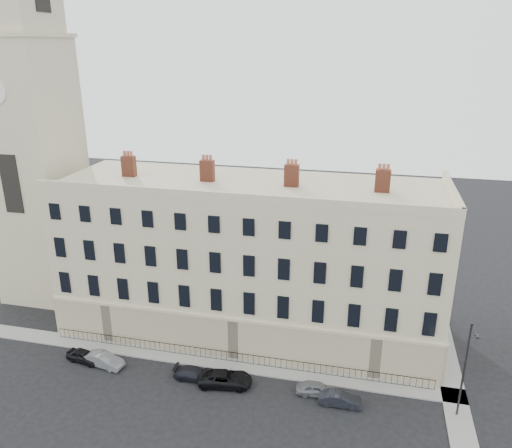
# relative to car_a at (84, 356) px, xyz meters

# --- Properties ---
(ground) EXTENTS (160.00, 160.00, 0.00)m
(ground) POSITION_rel_car_a_xyz_m (19.10, -2.46, -0.57)
(ground) COLOR black
(ground) RESTS_ON ground
(terrace) EXTENTS (36.22, 12.22, 17.00)m
(terrace) POSITION_rel_car_a_xyz_m (13.13, 9.51, 6.93)
(terrace) COLOR beige
(terrace) RESTS_ON ground
(church_tower) EXTENTS (8.00, 8.13, 44.00)m
(church_tower) POSITION_rel_car_a_xyz_m (-10.90, 11.53, 18.09)
(church_tower) COLOR beige
(church_tower) RESTS_ON ground
(pavement_terrace) EXTENTS (48.00, 2.00, 0.12)m
(pavement_terrace) POSITION_rel_car_a_xyz_m (9.10, 2.54, -0.51)
(pavement_terrace) COLOR gray
(pavement_terrace) RESTS_ON ground
(pavement_east_return) EXTENTS (2.00, 24.00, 0.12)m
(pavement_east_return) POSITION_rel_car_a_xyz_m (32.10, 5.54, -0.51)
(pavement_east_return) COLOR gray
(pavement_east_return) RESTS_ON ground
(railings) EXTENTS (35.00, 0.04, 0.96)m
(railings) POSITION_rel_car_a_xyz_m (13.10, 2.94, -0.02)
(railings) COLOR black
(railings) RESTS_ON ground
(car_a) EXTENTS (3.51, 1.86, 1.14)m
(car_a) POSITION_rel_car_a_xyz_m (0.00, 0.00, 0.00)
(car_a) COLOR black
(car_a) RESTS_ON ground
(car_b) EXTENTS (3.88, 1.90, 1.23)m
(car_b) POSITION_rel_car_a_xyz_m (2.10, -0.19, 0.04)
(car_b) COLOR slate
(car_b) RESTS_ON ground
(car_c) EXTENTS (3.74, 1.56, 1.08)m
(car_c) POSITION_rel_car_a_xyz_m (10.67, -0.13, -0.03)
(car_c) COLOR black
(car_c) RESTS_ON ground
(car_d) EXTENTS (4.82, 2.74, 1.27)m
(car_d) POSITION_rel_car_a_xyz_m (13.41, -0.28, 0.06)
(car_d) COLOR black
(car_d) RESTS_ON ground
(car_e) EXTENTS (3.45, 1.59, 1.15)m
(car_e) POSITION_rel_car_a_xyz_m (21.07, 0.25, 0.00)
(car_e) COLOR gray
(car_e) RESTS_ON ground
(car_f) EXTENTS (3.40, 1.28, 1.11)m
(car_f) POSITION_rel_car_a_xyz_m (23.04, -0.59, -0.01)
(car_f) COLOR black
(car_f) RESTS_ON ground
(streetlamp) EXTENTS (0.34, 1.78, 8.21)m
(streetlamp) POSITION_rel_car_a_xyz_m (32.01, 0.17, 3.98)
(streetlamp) COLOR #27282B
(streetlamp) RESTS_ON ground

